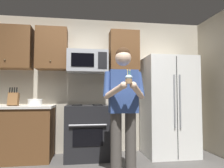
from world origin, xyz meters
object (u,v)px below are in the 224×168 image
at_px(oven_range, 87,131).
at_px(microwave, 88,62).
at_px(knife_block, 13,99).
at_px(bowl_large_white, 35,102).
at_px(cupcake, 129,79).
at_px(refrigerator, 168,106).
at_px(person, 123,103).

bearing_deg(oven_range, microwave, 89.98).
bearing_deg(microwave, knife_block, -173.15).
bearing_deg(bowl_large_white, cupcake, -44.04).
distance_m(refrigerator, bowl_large_white, 2.40).
height_order(oven_range, bowl_large_white, bowl_large_white).
relative_size(microwave, refrigerator, 0.41).
bearing_deg(refrigerator, cupcake, -129.95).
xyz_separation_m(oven_range, bowl_large_white, (-0.90, 0.04, 0.52)).
bearing_deg(microwave, bowl_large_white, -174.88).
relative_size(microwave, bowl_large_white, 3.01).
xyz_separation_m(bowl_large_white, cupcake, (1.36, -1.32, 0.31)).
bearing_deg(oven_range, cupcake, -70.20).
relative_size(oven_range, microwave, 1.26).
bearing_deg(person, oven_range, 115.85).
relative_size(oven_range, refrigerator, 0.52).
distance_m(oven_range, person, 1.18).
bearing_deg(person, refrigerator, 41.26).
bearing_deg(cupcake, refrigerator, 50.05).
bearing_deg(person, microwave, 113.29).
relative_size(bowl_large_white, person, 0.14).
distance_m(microwave, knife_block, 1.42).
xyz_separation_m(oven_range, knife_block, (-1.24, -0.03, 0.57)).
distance_m(person, cupcake, 0.44).
distance_m(bowl_large_white, person, 1.68).
bearing_deg(oven_range, refrigerator, -1.50).
bearing_deg(cupcake, knife_block, 143.64).
bearing_deg(knife_block, oven_range, 1.36).
height_order(oven_range, knife_block, knife_block).
bearing_deg(oven_range, knife_block, -178.64).
relative_size(refrigerator, person, 1.02).
xyz_separation_m(oven_range, refrigerator, (1.50, -0.04, 0.44)).
xyz_separation_m(oven_range, person, (0.46, -0.95, 0.53)).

